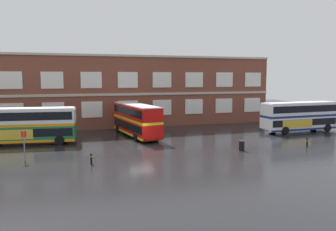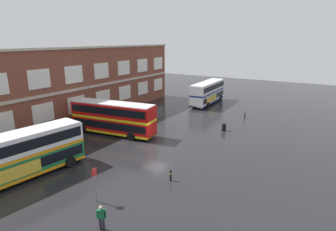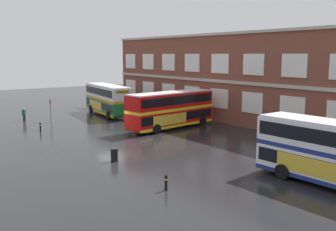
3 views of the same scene
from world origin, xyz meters
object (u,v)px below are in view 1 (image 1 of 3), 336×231
object	(u,v)px
double_decker_far	(299,116)
station_litter_bin	(242,146)
double_decker_near	(25,125)
bus_stand_flag	(24,143)
safety_bollard_east	(307,142)
double_decker_middle	(136,119)
safety_bollard_west	(91,159)

from	to	relation	value
double_decker_far	station_litter_bin	bearing A→B (deg)	-149.03
double_decker_far	station_litter_bin	xyz separation A→B (m)	(-13.69, -8.22, -1.63)
double_decker_near	station_litter_bin	xyz separation A→B (m)	(21.40, -10.47, -1.63)
bus_stand_flag	safety_bollard_east	bearing A→B (deg)	-5.90
double_decker_middle	double_decker_far	bearing A→B (deg)	-8.73
double_decker_far	station_litter_bin	distance (m)	16.05
double_decker_near	safety_bollard_east	size ratio (longest dim) A/B	11.83
double_decker_near	double_decker_far	size ratio (longest dim) A/B	1.01
double_decker_middle	double_decker_far	distance (m)	22.36
safety_bollard_west	safety_bollard_east	xyz separation A→B (m)	(22.78, 0.19, 0.00)
bus_stand_flag	safety_bollard_west	world-z (taller)	bus_stand_flag
safety_bollard_east	bus_stand_flag	bearing A→B (deg)	174.10
double_decker_near	bus_stand_flag	xyz separation A→B (m)	(0.66, -8.12, -0.51)
double_decker_middle	bus_stand_flag	distance (m)	15.43
bus_stand_flag	station_litter_bin	world-z (taller)	bus_stand_flag
double_decker_middle	safety_bollard_east	size ratio (longest dim) A/B	11.84
safety_bollard_west	safety_bollard_east	distance (m)	22.78
bus_stand_flag	safety_bollard_east	xyz separation A→B (m)	(28.37, -2.93, -1.14)
station_litter_bin	safety_bollard_east	distance (m)	7.66
double_decker_middle	station_litter_bin	distance (m)	14.43
double_decker_near	safety_bollard_west	distance (m)	12.97
double_decker_near	safety_bollard_west	bearing A→B (deg)	-60.90
double_decker_far	double_decker_middle	bearing A→B (deg)	171.27
double_decker_middle	double_decker_far	xyz separation A→B (m)	(22.10, -3.39, 0.00)
double_decker_middle	safety_bollard_west	bearing A→B (deg)	-118.53
double_decker_far	bus_stand_flag	size ratio (longest dim) A/B	4.11
double_decker_middle	safety_bollard_west	xyz separation A→B (m)	(-6.73, -12.38, -1.66)
bus_stand_flag	station_litter_bin	size ratio (longest dim) A/B	2.62
double_decker_far	safety_bollard_west	world-z (taller)	double_decker_far
double_decker_near	double_decker_far	bearing A→B (deg)	-3.67
double_decker_far	double_decker_near	bearing A→B (deg)	176.33
double_decker_middle	safety_bollard_west	world-z (taller)	double_decker_middle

